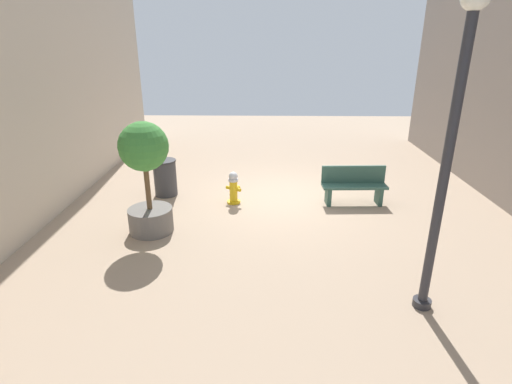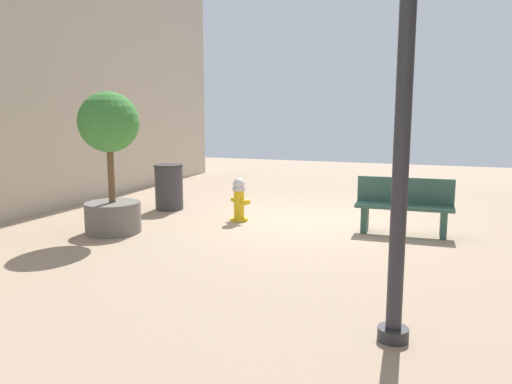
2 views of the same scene
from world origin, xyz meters
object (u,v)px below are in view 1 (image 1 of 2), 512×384
at_px(street_lamp, 452,130).
at_px(trash_bin, 165,178).
at_px(fire_hydrant, 234,188).
at_px(planter_tree, 146,171).
at_px(bench_near, 354,185).

height_order(street_lamp, trash_bin, street_lamp).
bearing_deg(street_lamp, fire_hydrant, -52.02).
height_order(planter_tree, trash_bin, planter_tree).
bearing_deg(trash_bin, bench_near, 174.45).
bearing_deg(planter_tree, fire_hydrant, -135.40).
xyz_separation_m(planter_tree, trash_bin, (0.18, -2.17, -0.90)).
height_order(bench_near, trash_bin, trash_bin).
bearing_deg(street_lamp, trash_bin, -42.62).
xyz_separation_m(bench_near, street_lamp, (-0.24, 4.22, 2.31)).
relative_size(fire_hydrant, trash_bin, 0.86).
relative_size(planter_tree, street_lamp, 0.52).
distance_m(fire_hydrant, street_lamp, 5.80).
bearing_deg(trash_bin, fire_hydrant, 164.17).
distance_m(street_lamp, trash_bin, 7.30).
bearing_deg(bench_near, planter_tree, 19.91).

